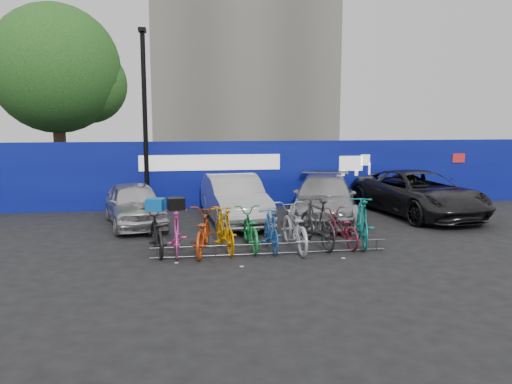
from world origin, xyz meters
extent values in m
plane|color=black|center=(0.00, 0.00, 0.00)|extent=(100.00, 100.00, 0.00)
cube|color=#090F7C|center=(0.00, 6.00, 1.20)|extent=(22.00, 0.15, 2.40)
cube|color=white|center=(-1.00, 5.90, 1.65)|extent=(5.00, 0.02, 0.55)
cube|color=white|center=(4.20, 5.90, 1.55)|extent=(1.20, 0.02, 0.90)
cube|color=red|center=(8.50, 5.90, 1.70)|extent=(0.50, 0.02, 0.35)
cylinder|color=#382314|center=(-7.00, 10.00, 2.00)|extent=(0.50, 0.50, 4.00)
sphere|color=#1A4A17|center=(-7.00, 10.00, 5.20)|extent=(5.20, 5.20, 5.20)
sphere|color=#1A4A17|center=(-5.80, 10.30, 4.60)|extent=(3.20, 3.20, 3.20)
cylinder|color=black|center=(-3.20, 5.40, 3.00)|extent=(0.16, 0.16, 6.00)
cube|color=black|center=(-3.20, 5.40, 6.05)|extent=(0.25, 0.50, 0.12)
cylinder|color=#595B60|center=(0.00, -0.60, 0.28)|extent=(5.60, 0.03, 0.03)
cylinder|color=#595B60|center=(0.00, -0.60, 0.05)|extent=(5.60, 0.03, 0.03)
cylinder|color=#595B60|center=(-2.60, -0.60, 0.14)|extent=(0.03, 0.03, 0.28)
cylinder|color=#595B60|center=(-1.30, -0.60, 0.14)|extent=(0.03, 0.03, 0.28)
cylinder|color=#595B60|center=(0.00, -0.60, 0.14)|extent=(0.03, 0.03, 0.28)
cylinder|color=#595B60|center=(1.30, -0.60, 0.14)|extent=(0.03, 0.03, 0.28)
cylinder|color=#595B60|center=(2.60, -0.60, 0.14)|extent=(0.03, 0.03, 0.28)
imported|color=#BBBABF|center=(-3.45, 3.36, 0.65)|extent=(2.36, 4.07, 1.30)
imported|color=#AAA9AF|center=(-0.44, 3.36, 0.73)|extent=(1.92, 4.53, 1.46)
imported|color=#A3A4A8|center=(2.42, 3.29, 0.69)|extent=(3.23, 5.13, 1.39)
imported|color=black|center=(5.72, 3.54, 0.74)|extent=(3.20, 5.61, 1.48)
imported|color=black|center=(-2.67, 0.06, 0.51)|extent=(0.97, 2.02, 1.02)
imported|color=#E540A2|center=(-2.19, -0.10, 0.53)|extent=(0.50, 1.77, 1.06)
imported|color=#B83D12|center=(-1.59, -0.14, 0.52)|extent=(1.01, 2.07, 1.04)
imported|color=#D58801|center=(-1.05, -0.10, 0.54)|extent=(0.76, 1.85, 1.08)
imported|color=#168038|center=(-0.41, 0.06, 0.50)|extent=(0.72, 1.93, 1.01)
imported|color=#1D53A2|center=(0.07, -0.16, 0.50)|extent=(0.50, 1.67, 1.00)
imported|color=#B7BAC0|center=(0.65, -0.15, 0.55)|extent=(0.83, 2.14, 1.11)
imported|color=#272729|center=(1.28, 0.05, 0.62)|extent=(0.90, 2.12, 1.23)
imported|color=maroon|center=(1.92, 0.04, 0.46)|extent=(0.84, 1.81, 0.92)
imported|color=#13766F|center=(2.45, 0.01, 0.60)|extent=(1.02, 2.08, 1.20)
cube|color=#0B56AE|center=(-2.67, 0.06, 1.17)|extent=(0.49, 0.43, 0.29)
cube|color=black|center=(-2.19, -0.10, 1.21)|extent=(0.44, 0.40, 0.28)
camera|label=1|loc=(-2.07, -11.80, 3.17)|focal=35.00mm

